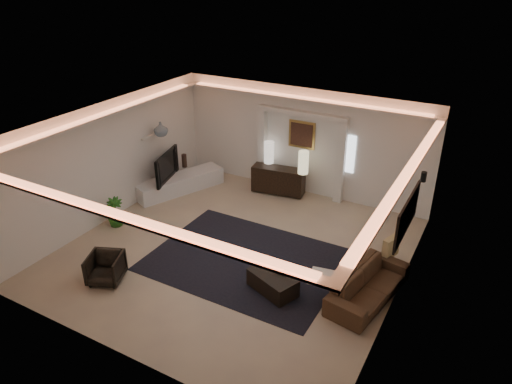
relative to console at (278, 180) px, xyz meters
The scene contains 33 objects.
floor 3.10m from the console, 81.50° to the right, with size 7.00×7.00×0.00m, color tan.
ceiling 3.96m from the console, 81.50° to the right, with size 7.00×7.00×0.00m, color white.
wall_back 1.23m from the console, 45.23° to the left, with size 7.00×7.00×0.00m, color white.
wall_front 6.64m from the console, 86.03° to the right, with size 7.00×7.00×0.00m, color white.
wall_left 4.43m from the console, 135.03° to the right, with size 7.00×7.00×0.00m, color white.
wall_right 5.10m from the console, 37.57° to the right, with size 7.00×7.00×0.00m, color white.
cove_soffit 3.79m from the console, 81.50° to the right, with size 7.00×7.00×0.04m, color silver.
daylight_slit 2.09m from the console, 13.64° to the left, with size 0.25×0.03×1.00m, color white.
area_rug 3.38m from the console, 75.24° to the right, with size 4.00×3.00×0.01m, color black.
pilaster_left 1.05m from the console, 152.77° to the left, with size 0.22×0.20×2.20m, color silver.
pilaster_right 1.79m from the console, 12.58° to the left, with size 0.22×0.20×2.20m, color silver.
alcove_header 1.94m from the console, 38.23° to the left, with size 2.52×0.20×0.12m, color silver.
painting_frame 1.40m from the console, 43.29° to the left, with size 0.74×0.04×0.74m, color tan.
painting_canvas 1.39m from the console, 41.57° to the left, with size 0.62×0.02×0.62m, color #4C2D1E.
art_panel_frame 4.96m from the console, 34.94° to the right, with size 0.04×1.64×0.74m, color black.
art_panel_gold 4.94m from the console, 35.11° to the right, with size 0.02×1.50×0.62m, color tan.
wall_sconce 4.13m from the console, 12.39° to the right, with size 0.12×0.12×0.22m, color black.
wall_niche 3.63m from the console, 151.19° to the right, with size 0.10×0.55×0.04m, color silver.
console is the anchor object (origin of this frame).
lamp_left 0.83m from the console, 152.75° to the left, with size 0.27×0.27×0.61m, color silver.
lamp_right 0.99m from the console, ahead, with size 0.27×0.27×0.61m, color #FEF2B6.
media_ledge 2.73m from the console, 153.97° to the right, with size 0.63×2.51×0.47m, color silver.
tv 3.15m from the console, 149.76° to the right, with size 0.18×1.35×0.78m, color black.
figurine 2.78m from the console, 167.10° to the right, with size 0.14×0.14×0.38m, color #3D291F.
ginger_jar 3.41m from the console, 150.96° to the right, with size 0.36×0.36×0.38m, color #475358.
plant 4.37m from the console, 127.46° to the right, with size 0.40×0.40×0.72m, color #24621C.
sofa 4.74m from the console, 42.38° to the right, with size 0.79×2.03×0.59m, color black.
throw_blanket 4.66m from the console, 52.68° to the right, with size 0.60×0.49×0.07m, color #FFF4C1.
throw_pillow 4.17m from the console, 30.06° to the right, with size 0.14×0.46×0.46m, color tan.
coffee_table 4.30m from the console, 64.87° to the right, with size 0.97×0.53×0.36m, color #302019.
bowl 4.10m from the console, 62.34° to the right, with size 0.32×0.32×0.08m, color black.
magazine 4.17m from the console, 60.58° to the right, with size 0.27×0.19×0.03m, color silver.
armchair 5.36m from the console, 103.40° to the right, with size 0.65×0.67×0.61m, color black.
Camera 1 is at (4.66, -7.47, 5.83)m, focal length 33.09 mm.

